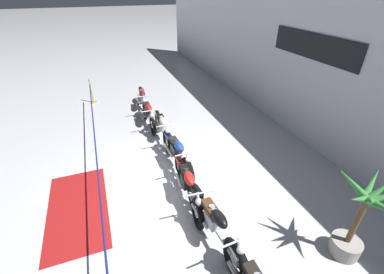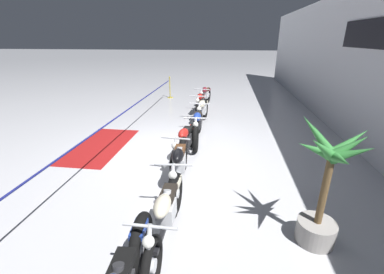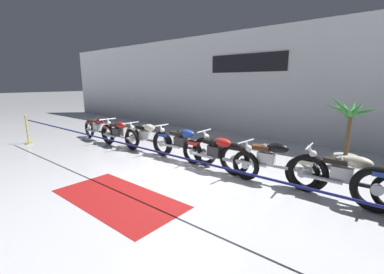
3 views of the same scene
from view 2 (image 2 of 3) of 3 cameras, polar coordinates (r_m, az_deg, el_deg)
name	(u,v)px [view 2 (image 2 of 3)]	position (r m, az deg, el deg)	size (l,w,h in m)	color
ground_plane	(169,148)	(7.09, -5.16, -2.40)	(120.00, 120.00, 0.00)	silver
motorcycle_maroon_0	(205,96)	(11.30, 2.93, 9.08)	(2.31, 0.62, 0.93)	black
motorcycle_red_1	(200,103)	(9.96, 1.83, 7.47)	(2.15, 0.62, 0.92)	black
motorcycle_cream_2	(202,112)	(8.80, 2.33, 5.64)	(2.20, 0.62, 0.94)	black
motorcycle_blue_3	(197,126)	(7.34, 1.20, 2.46)	(2.25, 0.62, 0.95)	black
motorcycle_red_4	(185,143)	(6.19, -1.54, -1.38)	(2.35, 0.62, 0.92)	black
motorcycle_black_5	(179,167)	(5.01, -2.90, -6.77)	(2.40, 0.62, 0.97)	black
motorcycle_cream_6	(166,217)	(3.82, -5.83, -17.17)	(2.20, 0.62, 0.93)	black
potted_palm_left_of_row	(324,189)	(4.02, 27.34, -10.14)	(1.20, 1.02, 1.89)	gray
stanchion_far_left	(138,106)	(8.52, -11.91, 6.67)	(12.37, 0.28, 1.05)	gold
floor_banner	(101,145)	(7.64, -19.57, -1.78)	(2.70, 1.31, 0.01)	maroon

